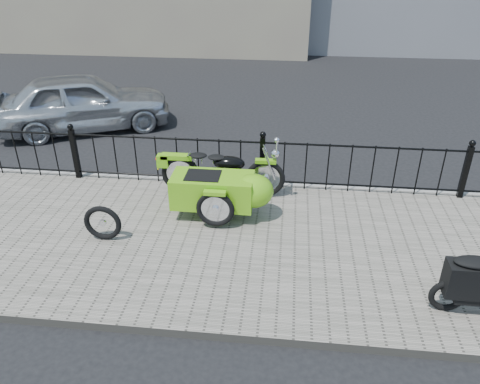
# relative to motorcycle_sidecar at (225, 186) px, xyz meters

# --- Properties ---
(ground) EXTENTS (120.00, 120.00, 0.00)m
(ground) POSITION_rel_motorcycle_sidecar_xyz_m (0.54, -0.34, -0.59)
(ground) COLOR black
(ground) RESTS_ON ground
(sidewalk) EXTENTS (30.00, 3.80, 0.12)m
(sidewalk) POSITION_rel_motorcycle_sidecar_xyz_m (0.54, -0.84, -0.53)
(sidewalk) COLOR #686358
(sidewalk) RESTS_ON ground
(curb) EXTENTS (30.00, 0.10, 0.12)m
(curb) POSITION_rel_motorcycle_sidecar_xyz_m (0.54, 1.10, -0.53)
(curb) COLOR gray
(curb) RESTS_ON ground
(iron_fence) EXTENTS (14.11, 0.11, 1.08)m
(iron_fence) POSITION_rel_motorcycle_sidecar_xyz_m (0.54, 0.96, -0.01)
(iron_fence) COLOR black
(iron_fence) RESTS_ON sidewalk
(motorcycle_sidecar) EXTENTS (2.28, 1.48, 0.98)m
(motorcycle_sidecar) POSITION_rel_motorcycle_sidecar_xyz_m (0.00, 0.00, 0.00)
(motorcycle_sidecar) COLOR black
(motorcycle_sidecar) RESTS_ON sidewalk
(spare_tire) EXTENTS (0.57, 0.08, 0.57)m
(spare_tire) POSITION_rel_motorcycle_sidecar_xyz_m (-1.70, -1.01, -0.19)
(spare_tire) COLOR black
(spare_tire) RESTS_ON sidewalk
(sedan_car) EXTENTS (4.36, 3.15, 1.38)m
(sedan_car) POSITION_rel_motorcycle_sidecar_xyz_m (-3.96, 3.75, 0.10)
(sedan_car) COLOR #B4B7BB
(sedan_car) RESTS_ON ground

